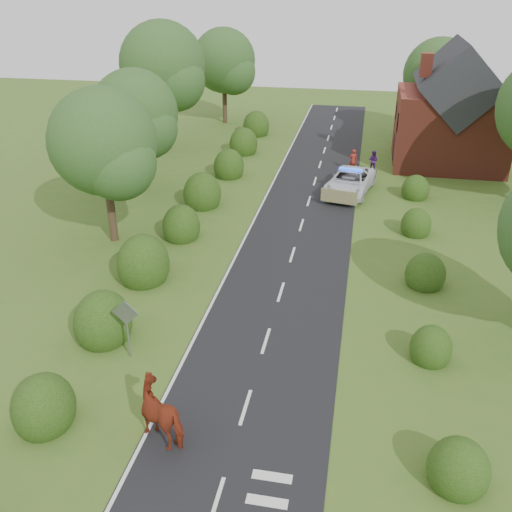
% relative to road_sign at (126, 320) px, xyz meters
% --- Properties ---
extents(ground, '(120.00, 120.00, 0.00)m').
position_rel_road_sign_xyz_m(ground, '(5.00, -2.00, -1.65)').
color(ground, '#3F6522').
extents(road, '(6.00, 70.00, 0.02)m').
position_rel_road_sign_xyz_m(road, '(5.00, 13.00, -1.64)').
color(road, black).
rests_on(road, ground).
extents(road_markings, '(4.96, 70.00, 0.01)m').
position_rel_road_sign_xyz_m(road_markings, '(3.40, 10.93, -1.63)').
color(road_markings, white).
rests_on(road_markings, road).
extents(hedgerow_left, '(2.75, 50.41, 3.00)m').
position_rel_road_sign_xyz_m(hedgerow_left, '(-1.51, 9.69, -0.91)').
color(hedgerow_left, black).
rests_on(hedgerow_left, ground).
extents(hedgerow_right, '(2.10, 45.78, 2.10)m').
position_rel_road_sign_xyz_m(hedgerow_right, '(11.60, 9.21, -1.10)').
color(hedgerow_right, black).
rests_on(hedgerow_right, ground).
extents(tree_left_a, '(5.74, 5.60, 8.38)m').
position_rel_road_sign_xyz_m(tree_left_a, '(-4.75, 9.86, 3.69)').
color(tree_left_a, '#332316').
rests_on(tree_left_a, ground).
extents(tree_left_b, '(5.74, 5.60, 8.07)m').
position_rel_road_sign_xyz_m(tree_left_b, '(-6.25, 17.86, 3.39)').
color(tree_left_b, '#332316').
rests_on(tree_left_b, ground).
extents(tree_left_c, '(6.97, 6.80, 10.22)m').
position_rel_road_sign_xyz_m(tree_left_c, '(-7.70, 27.83, 4.88)').
color(tree_left_c, '#332316').
rests_on(tree_left_c, ground).
extents(tree_left_d, '(6.15, 6.00, 8.89)m').
position_rel_road_sign_xyz_m(tree_left_d, '(-5.23, 37.85, 3.98)').
color(tree_left_d, '#332316').
rests_on(tree_left_d, ground).
extents(tree_right_c, '(6.15, 6.00, 8.58)m').
position_rel_road_sign_xyz_m(tree_right_c, '(14.27, 35.85, 3.69)').
color(tree_right_c, '#332316').
rests_on(tree_right_c, ground).
extents(road_sign, '(1.06, 0.08, 2.53)m').
position_rel_road_sign_xyz_m(road_sign, '(0.00, 0.00, 0.00)').
color(road_sign, gray).
rests_on(road_sign, ground).
extents(house, '(8.00, 7.40, 9.17)m').
position_rel_road_sign_xyz_m(house, '(14.49, 28.00, 2.13)').
color(house, maroon).
rests_on(house, ground).
extents(cow, '(2.64, 2.09, 1.66)m').
position_rel_road_sign_xyz_m(cow, '(2.76, -3.73, -0.82)').
color(cow, maroon).
rests_on(cow, ground).
extents(police_van, '(3.65, 6.07, 1.72)m').
position_rel_road_sign_xyz_m(police_van, '(7.50, 20.08, -0.87)').
color(police_van, silver).
rests_on(police_van, ground).
extents(pedestrian_red, '(0.70, 0.56, 1.65)m').
position_rel_road_sign_xyz_m(pedestrian_red, '(7.52, 24.96, -0.83)').
color(pedestrian_red, maroon).
rests_on(pedestrian_red, ground).
extents(pedestrian_purple, '(0.92, 0.84, 1.53)m').
position_rel_road_sign_xyz_m(pedestrian_purple, '(8.99, 25.36, -0.89)').
color(pedestrian_purple, '#42195F').
rests_on(pedestrian_purple, ground).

